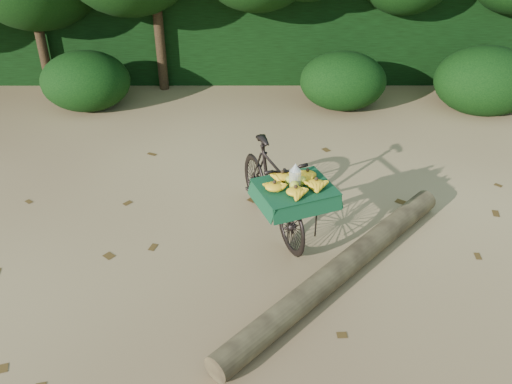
{
  "coord_description": "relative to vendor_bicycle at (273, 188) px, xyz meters",
  "views": [
    {
      "loc": [
        -0.04,
        -4.75,
        3.84
      ],
      "look_at": [
        -0.03,
        0.2,
        0.77
      ],
      "focal_mm": 38.0,
      "sensor_mm": 36.0,
      "label": 1
    }
  ],
  "objects": [
    {
      "name": "leaf_litter",
      "position": [
        -0.17,
        0.03,
        -0.55
      ],
      "size": [
        7.0,
        7.3,
        0.01
      ],
      "primitive_type": null,
      "color": "#462F12",
      "rests_on": "ground"
    },
    {
      "name": "fallen_log",
      "position": [
        0.71,
        -0.94,
        -0.42
      ],
      "size": [
        2.71,
        2.86,
        0.27
      ],
      "primitive_type": "cylinder",
      "rotation": [
        1.57,
        0.0,
        -0.75
      ],
      "color": "brown",
      "rests_on": "ground"
    },
    {
      "name": "hedge_backdrop",
      "position": [
        -0.17,
        5.68,
        0.35
      ],
      "size": [
        26.0,
        1.8,
        1.8
      ],
      "primitive_type": "cube",
      "color": "black",
      "rests_on": "ground"
    },
    {
      "name": "vendor_bicycle",
      "position": [
        0.0,
        0.0,
        0.0
      ],
      "size": [
        1.26,
        1.92,
        1.09
      ],
      "rotation": [
        0.0,
        0.0,
        0.38
      ],
      "color": "black",
      "rests_on": "ground"
    },
    {
      "name": "ground",
      "position": [
        -0.17,
        -0.62,
        -0.55
      ],
      "size": [
        80.0,
        80.0,
        0.0
      ],
      "primitive_type": "plane",
      "color": "tan",
      "rests_on": "ground"
    },
    {
      "name": "bush_clumps",
      "position": [
        0.33,
        3.68,
        -0.1
      ],
      "size": [
        8.8,
        1.7,
        0.9
      ],
      "primitive_type": null,
      "color": "black",
      "rests_on": "ground"
    }
  ]
}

